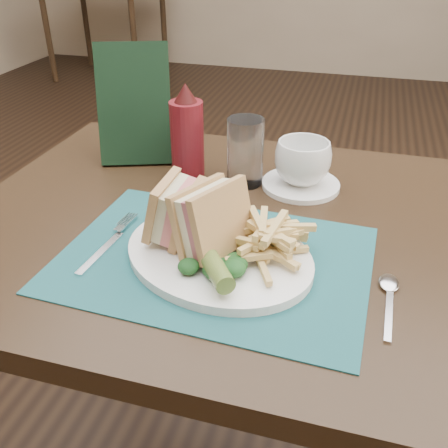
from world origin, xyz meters
name	(u,v)px	position (x,y,z in m)	size (l,w,h in m)	color
floor	(261,337)	(0.00, 0.00, 0.00)	(7.00, 7.00, 0.00)	black
wall_back	(342,74)	(0.00, 3.50, 0.00)	(6.00, 6.00, 0.00)	tan
table_main	(218,368)	(0.00, -0.50, 0.38)	(0.90, 0.75, 0.75)	black
table_bg_left	(108,32)	(-1.99, 2.88, 0.38)	(0.90, 0.75, 0.75)	black
placemat	(214,259)	(0.03, -0.62, 0.75)	(0.46, 0.33, 0.00)	#194E51
plate	(219,255)	(0.04, -0.62, 0.76)	(0.30, 0.24, 0.01)	white
sandwich_half_a	(162,208)	(-0.06, -0.60, 0.82)	(0.06, 0.10, 0.09)	tan
sandwich_half_b	(202,214)	(0.01, -0.61, 0.82)	(0.06, 0.11, 0.10)	tan
kale_garnish	(215,263)	(0.05, -0.67, 0.78)	(0.11, 0.08, 0.03)	#143818
pickle_spear	(212,262)	(0.05, -0.68, 0.79)	(0.03, 0.03, 0.12)	#4F6626
fries_pile	(267,238)	(0.11, -0.61, 0.80)	(0.18, 0.20, 0.06)	tan
fork	(109,241)	(-0.14, -0.63, 0.76)	(0.03, 0.17, 0.01)	silver
spoon	(389,302)	(0.29, -0.66, 0.76)	(0.03, 0.15, 0.01)	silver
saucer	(301,185)	(0.12, -0.34, 0.76)	(0.15, 0.15, 0.01)	white
coffee_cup	(303,162)	(0.12, -0.34, 0.80)	(0.11, 0.11, 0.08)	white
drinking_glass	(245,152)	(0.01, -0.35, 0.81)	(0.07, 0.07, 0.13)	silver
ketchup_bottle	(187,130)	(-0.11, -0.35, 0.84)	(0.07, 0.07, 0.19)	#5C0F16
check_presenter	(134,105)	(-0.24, -0.30, 0.87)	(0.15, 0.02, 0.25)	black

